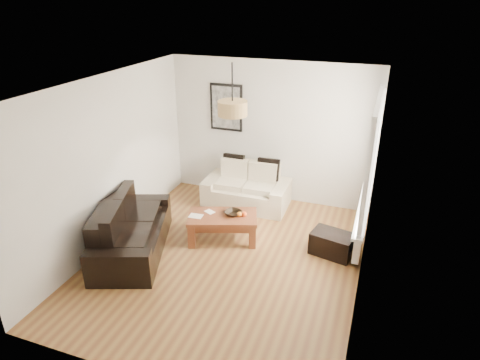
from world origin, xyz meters
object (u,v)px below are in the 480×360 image
(sofa_leather, at_px, (131,228))
(coffee_table, at_px, (223,227))
(ottoman, at_px, (332,244))
(loveseat_cream, at_px, (247,186))

(sofa_leather, distance_m, coffee_table, 1.41)
(sofa_leather, xyz_separation_m, ottoman, (2.88, 0.95, -0.22))
(coffee_table, bearing_deg, sofa_leather, -146.93)
(coffee_table, bearing_deg, loveseat_cream, 91.63)
(loveseat_cream, bearing_deg, ottoman, -32.99)
(loveseat_cream, relative_size, sofa_leather, 0.83)
(coffee_table, xyz_separation_m, ottoman, (1.71, 0.19, -0.04))
(loveseat_cream, height_order, ottoman, loveseat_cream)
(loveseat_cream, distance_m, coffee_table, 1.29)
(loveseat_cream, bearing_deg, sofa_leather, -120.03)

